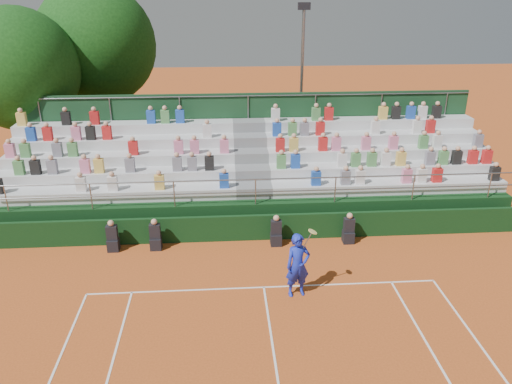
{
  "coord_description": "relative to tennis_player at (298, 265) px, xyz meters",
  "views": [
    {
      "loc": [
        -1.19,
        -13.28,
        8.86
      ],
      "look_at": [
        0.0,
        3.5,
        1.8
      ],
      "focal_mm": 35.0,
      "sensor_mm": 36.0,
      "label": 1
    }
  ],
  "objects": [
    {
      "name": "floodlight_mast",
      "position": [
        1.97,
        12.63,
        3.65
      ],
      "size": [
        0.6,
        0.25,
        8.01
      ],
      "color": "gray",
      "rests_on": "ground"
    },
    {
      "name": "tennis_player",
      "position": [
        0.0,
        0.0,
        0.0
      ],
      "size": [
        0.94,
        0.62,
        2.22
      ],
      "color": "#192BBE",
      "rests_on": "ground"
    },
    {
      "name": "line_officials",
      "position": [
        -2.19,
        3.19,
        -0.55
      ],
      "size": [
        8.93,
        0.4,
        1.19
      ],
      "color": "black",
      "rests_on": "ground"
    },
    {
      "name": "grandstand",
      "position": [
        -0.98,
        6.88,
        0.05
      ],
      "size": [
        20.0,
        5.2,
        4.4
      ],
      "color": "black",
      "rests_on": "ground"
    },
    {
      "name": "ground",
      "position": [
        -0.99,
        0.44,
        -1.03
      ],
      "size": [
        90.0,
        90.0,
        0.0
      ],
      "primitive_type": "plane",
      "color": "#BF551F",
      "rests_on": "ground"
    },
    {
      "name": "courtside_wall",
      "position": [
        -0.99,
        3.64,
        -0.53
      ],
      "size": [
        20.0,
        0.15,
        1.0
      ],
      "primitive_type": "cube",
      "color": "black",
      "rests_on": "ground"
    },
    {
      "name": "tree_east",
      "position": [
        -8.56,
        14.45,
        4.86
      ],
      "size": [
        6.18,
        6.18,
        8.99
      ],
      "color": "#322212",
      "rests_on": "ground"
    },
    {
      "name": "tree_west",
      "position": [
        -11.39,
        10.98,
        4.2
      ],
      "size": [
        5.54,
        5.54,
        8.01
      ],
      "color": "#322212",
      "rests_on": "ground"
    }
  ]
}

